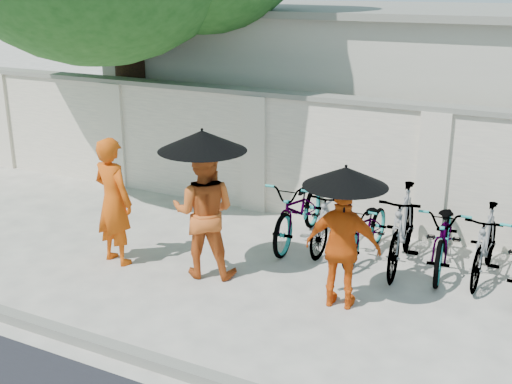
% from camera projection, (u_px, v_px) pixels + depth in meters
% --- Properties ---
extents(ground, '(80.00, 80.00, 0.00)m').
position_uv_depth(ground, '(214.00, 293.00, 8.21)').
color(ground, beige).
extents(kerb, '(40.00, 0.16, 0.12)m').
position_uv_depth(kerb, '(131.00, 355.00, 6.76)').
color(kerb, slate).
rests_on(kerb, ground).
extents(compound_wall, '(20.00, 0.30, 2.00)m').
position_uv_depth(compound_wall, '(370.00, 167.00, 10.17)').
color(compound_wall, beige).
rests_on(compound_wall, ground).
extents(building_behind, '(14.00, 6.00, 3.20)m').
position_uv_depth(building_behind, '(479.00, 98.00, 12.75)').
color(building_behind, '#B6B2A1').
rests_on(building_behind, ground).
extents(monk_left, '(0.73, 0.56, 1.81)m').
position_uv_depth(monk_left, '(113.00, 201.00, 8.88)').
color(monk_left, '#D54C0B').
rests_on(monk_left, ground).
extents(monk_center, '(1.03, 0.91, 1.79)m').
position_uv_depth(monk_center, '(204.00, 212.00, 8.49)').
color(monk_center, '#C9561D').
rests_on(monk_center, ground).
extents(parasol_center, '(1.14, 1.14, 1.01)m').
position_uv_depth(parasol_center, '(202.00, 141.00, 8.09)').
color(parasol_center, black).
rests_on(parasol_center, ground).
extents(monk_right, '(0.95, 0.49, 1.55)m').
position_uv_depth(monk_right, '(343.00, 247.00, 7.67)').
color(monk_right, '#D8510E').
rests_on(monk_right, ground).
extents(parasol_right, '(0.99, 0.99, 0.92)m').
position_uv_depth(parasol_right, '(346.00, 177.00, 7.31)').
color(parasol_right, black).
rests_on(parasol_right, ground).
extents(bike_0, '(0.81, 2.01, 1.03)m').
position_uv_depth(bike_0, '(300.00, 210.00, 9.70)').
color(bike_0, gray).
rests_on(bike_0, ground).
extents(bike_1, '(0.50, 1.61, 0.96)m').
position_uv_depth(bike_1, '(333.00, 218.00, 9.46)').
color(bike_1, gray).
rests_on(bike_1, ground).
extents(bike_2, '(0.65, 1.68, 0.87)m').
position_uv_depth(bike_2, '(366.00, 228.00, 9.19)').
color(bike_2, gray).
rests_on(bike_2, ground).
extents(bike_3, '(0.71, 1.94, 1.14)m').
position_uv_depth(bike_3, '(402.00, 228.00, 8.82)').
color(bike_3, gray).
rests_on(bike_3, ground).
extents(bike_4, '(0.88, 1.96, 1.00)m').
position_uv_depth(bike_4, '(445.00, 235.00, 8.79)').
color(bike_4, gray).
rests_on(bike_4, ground).
extents(bike_5, '(0.51, 1.66, 0.99)m').
position_uv_depth(bike_5, '(485.00, 244.00, 8.49)').
color(bike_5, gray).
rests_on(bike_5, ground).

